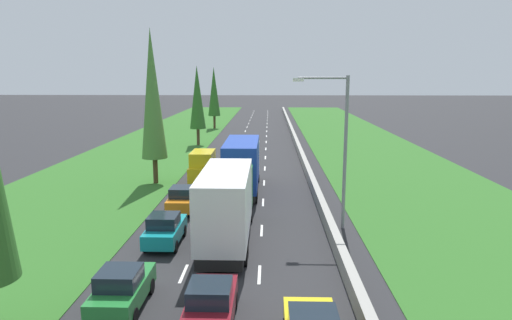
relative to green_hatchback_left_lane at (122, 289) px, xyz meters
name	(u,v)px	position (x,y,z in m)	size (l,w,h in m)	color
ground_plane	(253,145)	(3.53, 42.23, -0.84)	(300.00, 300.00, 0.00)	#28282B
grass_verge_left	(157,145)	(-9.12, 42.23, -0.82)	(14.00, 140.00, 0.04)	#2D6623
grass_verge_right	(363,146)	(17.88, 42.23, -0.82)	(14.00, 140.00, 0.04)	#2D6623
median_barrier	(296,142)	(9.23, 42.23, -0.41)	(0.44, 120.00, 0.85)	#9E9B93
lane_markings	(253,145)	(3.53, 42.23, -0.83)	(3.64, 116.00, 0.01)	white
green_hatchback_left_lane	(122,289)	(0.00, 0.00, 0.00)	(1.74, 3.90, 1.72)	#237A33
teal_hatchback_left_lane	(165,229)	(0.11, 6.90, 0.00)	(1.74, 3.90, 1.72)	teal
orange_hatchback_left_lane	(183,199)	(-0.05, 12.98, 0.00)	(1.74, 3.90, 1.72)	orange
yellow_van_left_lane	(203,168)	(0.19, 20.72, 0.56)	(1.96, 4.90, 2.82)	yellow
maroon_hatchback_centre_lane	(211,304)	(3.61, -1.07, 0.00)	(1.74, 3.90, 1.72)	maroon
white_box_truck_centre_lane	(227,204)	(3.45, 7.25, 1.35)	(2.46, 9.40, 4.18)	black
blue_box_truck_centre_lane	(243,165)	(3.65, 18.08, 1.35)	(2.46, 9.40, 4.18)	black
poplar_tree_second	(152,95)	(-3.87, 20.80, 6.60)	(2.12, 2.12, 12.77)	#4C3823
poplar_tree_third	(197,98)	(-3.56, 42.05, 5.34)	(2.06, 2.06, 10.25)	#4C3823
poplar_tree_fourth	(214,92)	(-3.68, 60.81, 5.40)	(2.06, 2.06, 10.38)	#4C3823
street_light_mast	(340,141)	(9.78, 9.91, 4.40)	(3.20, 0.28, 9.00)	gray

